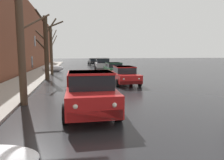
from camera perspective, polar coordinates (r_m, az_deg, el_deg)
left_sidewalk_slab at (r=19.49m, az=-22.67°, el=-0.23°), size 3.04×80.00×0.13m
snow_bank_near_corner_left at (r=28.83m, az=-15.90°, el=3.02°), size 2.88×0.92×0.84m
bare_tree_second_along_sidewalk at (r=10.57m, az=-23.90°, el=11.16°), size 2.42×2.75×6.50m
bare_tree_mid_block at (r=20.16m, az=-17.74°, el=9.28°), size 2.71×2.71×6.21m
bare_tree_far_down_block at (r=24.76m, az=-16.36°, el=8.10°), size 0.75×2.96×5.37m
pickup_truck_red_approaching_near_lane at (r=8.69m, az=-6.17°, el=-3.11°), size 2.15×5.04×1.76m
sedan_red_parked_kerbside_close at (r=16.52m, az=3.46°, el=1.46°), size 1.98×4.34×1.42m
sedan_green_parked_kerbside_mid at (r=23.14m, az=0.55°, el=3.17°), size 2.01×4.10×1.42m
suv_silver_parked_far_down_block at (r=28.92m, az=-2.63°, el=4.48°), size 2.34×4.41×1.82m
sedan_grey_queued_behind_truck at (r=35.91m, az=-3.24°, el=4.67°), size 2.01×4.26×1.42m
sedan_black_at_far_intersection at (r=42.04m, az=-5.23°, el=5.04°), size 2.07×4.01×1.42m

